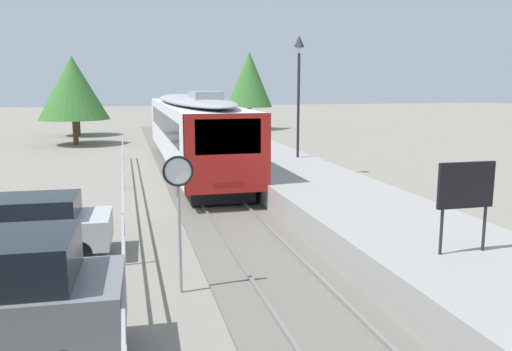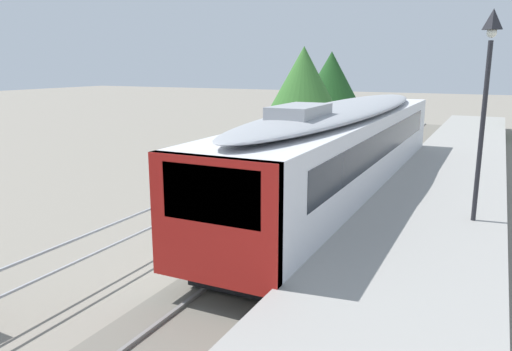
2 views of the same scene
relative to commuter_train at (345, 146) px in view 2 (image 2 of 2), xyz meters
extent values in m
plane|color=gray|center=(-3.00, -3.19, -2.14)|extent=(160.00, 160.00, 0.00)
cube|color=#6B665B|center=(0.00, -3.19, -2.11)|extent=(3.20, 60.00, 0.06)
cube|color=slate|center=(-0.72, -3.19, -2.04)|extent=(0.08, 60.00, 0.08)
cube|color=slate|center=(0.72, -3.19, -2.04)|extent=(0.08, 60.00, 0.08)
cube|color=silver|center=(0.00, 0.11, -0.18)|extent=(2.80, 18.29, 2.55)
cube|color=red|center=(0.00, -8.94, -0.18)|extent=(2.80, 0.24, 2.55)
cube|color=black|center=(0.00, -9.02, 0.38)|extent=(2.13, 0.08, 1.12)
cube|color=black|center=(0.00, 0.11, 0.23)|extent=(2.82, 15.37, 0.92)
ellipsoid|color=#9EA0A5|center=(0.00, 0.11, 1.28)|extent=(2.69, 17.56, 0.44)
cube|color=#9EA0A5|center=(0.00, -4.47, 1.56)|extent=(1.10, 2.20, 0.36)
cube|color=#EAE5C6|center=(0.00, -9.01, -1.17)|extent=(1.00, 0.10, 0.20)
cube|color=black|center=(0.00, -6.64, -1.73)|extent=(2.24, 3.20, 0.55)
cube|color=black|center=(0.00, 6.85, -1.73)|extent=(2.24, 3.20, 0.55)
cube|color=#999691|center=(3.25, -3.19, -1.69)|extent=(3.90, 60.00, 0.90)
cylinder|color=#232328|center=(4.38, -2.96, 1.06)|extent=(0.12, 0.12, 4.60)
pyramid|color=#232328|center=(4.38, -2.96, 3.86)|extent=(0.34, 0.34, 0.50)
sphere|color=silver|center=(4.38, -2.96, 3.54)|extent=(0.24, 0.24, 0.24)
cylinder|color=#9EA0A5|center=(-3.30, -4.19, -1.52)|extent=(0.06, 0.06, 1.25)
cylinder|color=#9EA0A5|center=(-3.30, 4.81, -1.52)|extent=(0.06, 0.06, 1.25)
cylinder|color=brown|center=(-6.46, 12.89, -1.27)|extent=(0.36, 0.36, 1.75)
cone|color=#38702D|center=(-6.46, 12.89, 1.76)|extent=(4.76, 4.76, 4.31)
cylinder|color=brown|center=(-6.81, 19.64, -1.16)|extent=(0.36, 0.36, 1.97)
cone|color=#1E4C1E|center=(-6.81, 19.64, 1.80)|extent=(4.43, 4.43, 3.94)
camera|label=1|loc=(-3.19, -25.26, 2.03)|focal=36.76mm
camera|label=2|loc=(4.73, -16.75, 2.77)|focal=34.81mm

